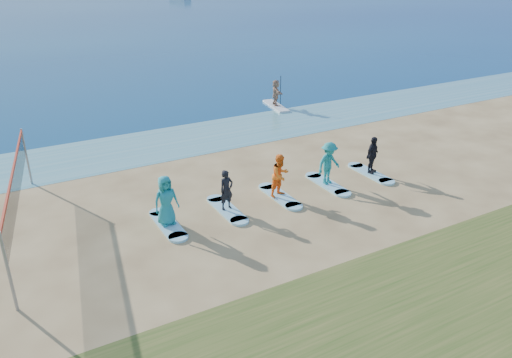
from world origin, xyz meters
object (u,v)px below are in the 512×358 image
surfboard_3 (327,184)px  surfboard_1 (227,210)px  volleyball_net (16,185)px  student_3 (329,163)px  surfboard_0 (168,224)px  student_0 (166,200)px  student_2 (280,175)px  paddleboard (276,106)px  surfboard_4 (370,173)px  student_1 (226,190)px  surfboard_2 (280,196)px  paddleboarder (276,93)px  student_4 (372,155)px

surfboard_3 → surfboard_1: bearing=180.0°
volleyball_net → student_3: volleyball_net is taller
surfboard_0 → student_0: (0.00, 0.00, 0.98)m
surfboard_1 → student_2: bearing=0.0°
student_0 → student_3: student_0 is taller
volleyball_net → surfboard_3: volleyball_net is taller
paddleboard → surfboard_4: (-2.03, -11.60, -0.01)m
volleyball_net → surfboard_3: 12.13m
surfboard_1 → student_1: size_ratio=1.38×
student_2 → student_3: 2.41m
student_0 → surfboard_2: student_0 is taller
student_1 → surfboard_2: (2.41, 0.00, -0.84)m
surfboard_0 → paddleboard: bearing=44.8°
student_3 → surfboard_4: bearing=-10.1°
paddleboarder → student_3: bearing=174.0°
student_3 → surfboard_1: bearing=169.9°
surfboard_1 → student_1: bearing=0.0°
surfboard_2 → student_4: (4.82, 0.00, 0.89)m
student_0 → surfboard_2: (4.82, 0.00, -0.98)m
paddleboard → student_4: student_4 is taller
surfboard_1 → surfboard_3: bearing=0.0°
student_2 → student_0: bearing=164.7°
surfboard_3 → surfboard_4: size_ratio=1.00×
student_0 → student_1: 2.41m
student_1 → student_3: 4.82m
volleyball_net → student_4: bearing=-7.8°
surfboard_4 → student_4: (0.00, 0.00, 0.89)m
volleyball_net → student_0: size_ratio=4.79×
surfboard_1 → surfboard_2: 2.41m
surfboard_3 → surfboard_4: same height
paddleboard → student_0: size_ratio=1.60×
surfboard_0 → surfboard_2: 4.82m
paddleboard → surfboard_3: paddleboard is taller
paddleboarder → student_1: (-9.26, -11.60, -0.06)m
paddleboarder → surfboard_1: (-9.26, -11.60, -0.90)m
volleyball_net → student_1: bearing=-15.6°
volleyball_net → paddleboard: volleyball_net is taller
surfboard_4 → student_0: bearing=180.0°
paddleboard → surfboard_4: paddleboard is taller
surfboard_1 → student_3: bearing=0.0°
student_1 → student_3: student_3 is taller
student_1 → surfboard_2: bearing=-9.2°
paddleboard → student_1: student_1 is taller
student_0 → student_2: 4.82m
paddleboarder → volleyball_net: bearing=135.6°
paddleboard → student_4: (-2.03, -11.60, 0.88)m
paddleboarder → surfboard_0: size_ratio=0.75×
surfboard_1 → student_4: (7.23, 0.00, 0.89)m
surfboard_4 → paddleboarder: bearing=80.1°
surfboard_3 → paddleboard: bearing=69.0°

